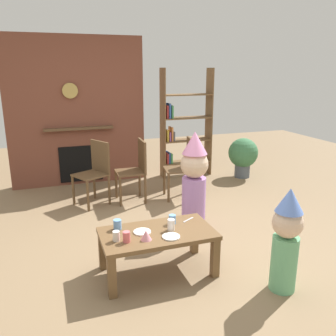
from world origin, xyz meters
name	(u,v)px	position (x,y,z in m)	size (l,w,h in m)	color
ground_plane	(167,243)	(0.00, 0.00, 0.00)	(12.00, 12.00, 0.00)	#846B4C
brick_fireplace_feature	(77,112)	(-0.66, 2.60, 1.19)	(2.20, 0.28, 2.40)	brown
bookshelf	(183,128)	(1.12, 2.40, 0.88)	(0.90, 0.28, 1.90)	brown
coffee_table	(158,239)	(-0.28, -0.52, 0.35)	(1.05, 0.57, 0.42)	brown
paper_cup_near_left	(117,224)	(-0.61, -0.34, 0.47)	(0.07, 0.07, 0.09)	#669EE0
paper_cup_near_right	(171,225)	(-0.15, -0.53, 0.48)	(0.07, 0.07, 0.11)	silver
paper_cup_center	(127,237)	(-0.59, -0.62, 0.47)	(0.07, 0.07, 0.10)	#E5666B
paper_cup_far_left	(116,236)	(-0.67, -0.57, 0.47)	(0.06, 0.06, 0.09)	silver
paper_cup_far_right	(172,219)	(-0.09, -0.40, 0.47)	(0.07, 0.07, 0.09)	#669EE0
paper_plate_front	(142,232)	(-0.41, -0.49, 0.43)	(0.16, 0.16, 0.01)	white
paper_plate_rear	(171,237)	(-0.20, -0.67, 0.43)	(0.16, 0.16, 0.01)	white
birthday_cake_slice	(146,235)	(-0.42, -0.64, 0.47)	(0.10, 0.10, 0.09)	pink
table_fork	(188,220)	(0.09, -0.37, 0.42)	(0.15, 0.02, 0.01)	silver
child_with_cone_hat	(286,238)	(0.68, -1.14, 0.50)	(0.26, 0.26, 0.94)	#66B27F
child_in_pink	(194,178)	(0.44, 0.29, 0.63)	(0.33, 0.33, 1.19)	#B27FCC
dining_chair_left	(96,169)	(-0.55, 1.52, 0.51)	(0.54, 0.54, 0.90)	brown
dining_chair_middle	(136,167)	(0.02, 1.43, 0.51)	(0.41, 0.41, 0.90)	brown
dining_chair_right	(184,164)	(0.73, 1.32, 0.51)	(0.46, 0.46, 0.90)	brown
potted_plant_tall	(243,155)	(2.11, 1.95, 0.41)	(0.52, 0.52, 0.71)	#4C5660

